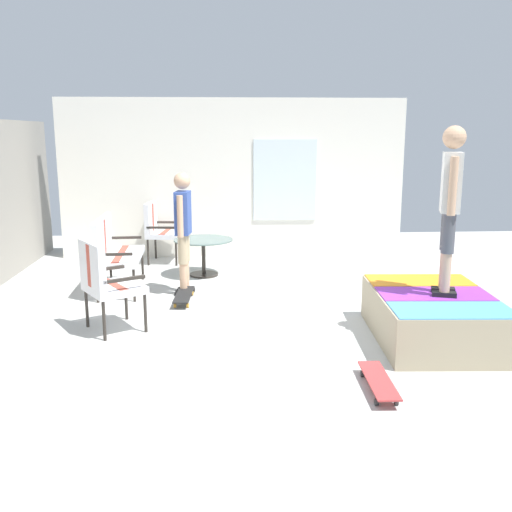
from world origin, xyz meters
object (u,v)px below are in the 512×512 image
at_px(skateboard_by_bench, 184,295).
at_px(patio_table, 203,250).
at_px(skate_ramp, 436,316).
at_px(patio_chair_near_house, 158,226).
at_px(patio_chair_by_wall, 104,278).
at_px(skateboard_spare, 379,381).
at_px(person_skater, 450,198).
at_px(patio_bench, 112,247).
at_px(person_watching, 183,224).

bearing_deg(skateboard_by_bench, patio_table, -9.00).
xyz_separation_m(skate_ramp, skateboard_by_bench, (1.58, 2.76, -0.17)).
height_order(patio_chair_near_house, patio_chair_by_wall, same).
height_order(patio_chair_near_house, skateboard_spare, patio_chair_near_house).
bearing_deg(patio_chair_near_house, person_skater, -139.88).
xyz_separation_m(patio_chair_near_house, skateboard_by_bench, (-2.40, -0.57, -0.53)).
bearing_deg(patio_chair_near_house, skateboard_spare, -155.08).
height_order(patio_chair_by_wall, skateboard_spare, patio_chair_by_wall).
bearing_deg(patio_bench, patio_chair_near_house, -13.82).
bearing_deg(patio_chair_by_wall, patio_chair_near_house, -3.46).
xyz_separation_m(patio_table, person_skater, (-3.01, -2.59, 1.11)).
relative_size(skate_ramp, skateboard_by_bench, 2.41).
distance_m(skate_ramp, skateboard_by_bench, 3.19).
height_order(skate_ramp, person_skater, person_skater).
distance_m(skateboard_by_bench, skateboard_spare, 3.33).
bearing_deg(patio_chair_near_house, patio_chair_by_wall, 176.54).
height_order(patio_chair_by_wall, person_watching, person_watching).
bearing_deg(skateboard_by_bench, skateboard_spare, -146.55).
xyz_separation_m(patio_chair_by_wall, patio_table, (2.51, -1.00, -0.21)).
bearing_deg(person_skater, patio_bench, 59.93).
height_order(skate_ramp, person_watching, person_watching).
distance_m(skate_ramp, patio_chair_near_house, 5.20).
xyz_separation_m(patio_chair_by_wall, skateboard_by_bench, (1.12, -0.78, -0.53)).
bearing_deg(person_skater, patio_chair_near_house, 40.12).
relative_size(skate_ramp, patio_bench, 1.53).
relative_size(patio_bench, person_skater, 0.74).
relative_size(patio_bench, patio_table, 1.41).
xyz_separation_m(person_skater, skateboard_spare, (-1.16, 0.98, -1.43)).
xyz_separation_m(patio_bench, patio_chair_near_house, (1.80, -0.44, -0.00)).
height_order(patio_table, person_skater, person_skater).
relative_size(skateboard_by_bench, skateboard_spare, 1.00).
xyz_separation_m(patio_bench, patio_chair_by_wall, (-1.72, -0.23, -0.00)).
height_order(skateboard_by_bench, skateboard_spare, same).
bearing_deg(skate_ramp, person_watching, 54.74).
relative_size(patio_table, person_skater, 0.52).
height_order(patio_bench, person_watching, person_watching).
bearing_deg(patio_table, skateboard_spare, -158.82).
distance_m(patio_chair_by_wall, person_watching, 1.72).
bearing_deg(skate_ramp, person_skater, -125.95).
xyz_separation_m(patio_chair_near_house, person_skater, (-4.02, -3.38, 0.91)).
xyz_separation_m(patio_table, skateboard_spare, (-4.16, -1.61, -0.32)).
relative_size(person_skater, skateboard_spare, 2.14).
height_order(person_skater, skateboard_spare, person_skater).
relative_size(skate_ramp, person_watching, 1.18).
bearing_deg(skate_ramp, patio_chair_near_house, 39.96).
bearing_deg(person_watching, skateboard_by_bench, -178.43).
relative_size(patio_chair_by_wall, person_skater, 0.59).
relative_size(patio_bench, skateboard_spare, 1.58).
relative_size(patio_chair_by_wall, skateboard_spare, 1.27).
bearing_deg(patio_bench, skateboard_by_bench, -120.48).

